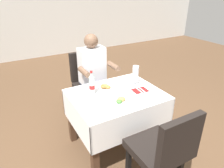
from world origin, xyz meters
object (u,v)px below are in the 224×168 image
at_px(chair_near_camera_side, 163,149).
at_px(seated_diner_far, 94,74).
at_px(plate_far_diner, 105,87).
at_px(napkin_cutlery_set, 140,90).
at_px(beer_glass_left, 135,75).
at_px(chair_far_diner_seat, 89,82).
at_px(plate_near_camera, 120,100).
at_px(cola_bottle_primary, 92,84).
at_px(main_dining_table, 116,107).

xyz_separation_m(chair_near_camera_side, seated_diner_far, (0.04, 1.48, 0.16)).
distance_m(plate_far_diner, napkin_cutlery_set, 0.41).
xyz_separation_m(beer_glass_left, napkin_cutlery_set, (-0.06, -0.18, -0.11)).
bearing_deg(chair_far_diner_seat, chair_near_camera_side, -90.00).
relative_size(chair_near_camera_side, seated_diner_far, 0.77).
distance_m(chair_near_camera_side, plate_near_camera, 0.66).
relative_size(chair_near_camera_side, beer_glass_left, 4.16).
bearing_deg(cola_bottle_primary, plate_far_diner, 16.01).
distance_m(chair_near_camera_side, cola_bottle_primary, 0.99).
distance_m(plate_near_camera, napkin_cutlery_set, 0.34).
xyz_separation_m(beer_glass_left, cola_bottle_primary, (-0.58, 0.01, 0.01)).
relative_size(main_dining_table, cola_bottle_primary, 3.61).
distance_m(chair_far_diner_seat, chair_near_camera_side, 1.59).
distance_m(beer_glass_left, napkin_cutlery_set, 0.22).
xyz_separation_m(main_dining_table, seated_diner_far, (0.04, 0.69, 0.16)).
bearing_deg(beer_glass_left, chair_near_camera_side, -110.36).
bearing_deg(plate_far_diner, cola_bottle_primary, -163.99).
distance_m(main_dining_table, chair_near_camera_side, 0.80).
bearing_deg(seated_diner_far, chair_far_diner_seat, 111.14).
relative_size(chair_near_camera_side, plate_near_camera, 3.79).
xyz_separation_m(main_dining_table, chair_far_diner_seat, (0.00, 0.80, 0.01)).
xyz_separation_m(plate_far_diner, cola_bottle_primary, (-0.19, -0.06, 0.10)).
xyz_separation_m(chair_far_diner_seat, plate_far_diner, (-0.05, -0.62, 0.19)).
relative_size(main_dining_table, seated_diner_far, 0.80).
bearing_deg(main_dining_table, chair_near_camera_side, -90.00).
height_order(chair_near_camera_side, cola_bottle_primary, cola_bottle_primary).
height_order(seated_diner_far, cola_bottle_primary, seated_diner_far).
bearing_deg(chair_far_diner_seat, seated_diner_far, -68.86).
relative_size(chair_far_diner_seat, seated_diner_far, 0.77).
relative_size(plate_near_camera, plate_far_diner, 0.99).
distance_m(main_dining_table, chair_far_diner_seat, 0.80).
distance_m(chair_far_diner_seat, cola_bottle_primary, 0.78).
relative_size(seated_diner_far, napkin_cutlery_set, 6.50).
height_order(plate_far_diner, napkin_cutlery_set, plate_far_diner).
height_order(seated_diner_far, plate_far_diner, seated_diner_far).
bearing_deg(beer_glass_left, plate_far_diner, 171.05).
distance_m(chair_near_camera_side, plate_far_diner, 0.99).
xyz_separation_m(seated_diner_far, napkin_cutlery_set, (0.24, -0.76, 0.02)).
relative_size(plate_far_diner, beer_glass_left, 1.11).
bearing_deg(chair_far_diner_seat, napkin_cutlery_set, -72.03).
bearing_deg(plate_far_diner, plate_near_camera, -89.59).
distance_m(seated_diner_far, plate_far_diner, 0.52).
distance_m(chair_near_camera_side, napkin_cutlery_set, 0.80).
bearing_deg(plate_far_diner, main_dining_table, -73.75).
relative_size(seated_diner_far, cola_bottle_primary, 4.48).
relative_size(chair_near_camera_side, plate_far_diner, 3.74).
bearing_deg(cola_bottle_primary, beer_glass_left, -0.61).
relative_size(chair_near_camera_side, napkin_cutlery_set, 5.01).
bearing_deg(beer_glass_left, seated_diner_far, 117.29).
bearing_deg(beer_glass_left, main_dining_table, -161.33).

